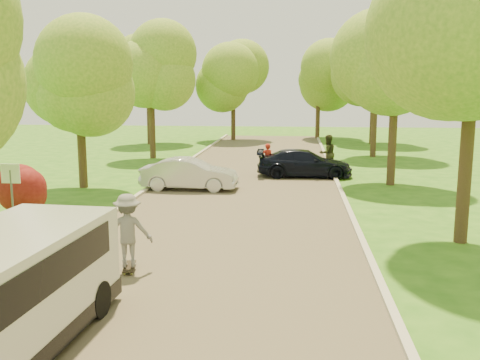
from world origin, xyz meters
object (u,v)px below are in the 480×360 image
at_px(silver_sedan, 189,174).
at_px(longboard, 129,267).
at_px(person_olive, 328,153).
at_px(street_sign, 11,185).
at_px(person_striped, 267,159).
at_px(skateboarder, 128,230).
at_px(dark_sedan, 304,163).

xyz_separation_m(silver_sedan, longboard, (0.59, -10.24, -0.57)).
bearing_deg(person_olive, street_sign, 26.24).
bearing_deg(silver_sedan, person_striped, -33.64).
bearing_deg(street_sign, skateboarder, -29.26).
xyz_separation_m(street_sign, silver_sedan, (3.50, 7.95, -0.89)).
xyz_separation_m(longboard, person_striped, (2.47, 14.68, 0.68)).
distance_m(longboard, person_olive, 16.77).
bearing_deg(person_striped, longboard, 56.77).
distance_m(street_sign, person_olive, 16.60).
bearing_deg(street_sign, longboard, -29.26).
bearing_deg(silver_sedan, person_olive, -46.62).
bearing_deg(dark_sedan, skateboarder, 161.54).
height_order(street_sign, silver_sedan, street_sign).
bearing_deg(silver_sedan, longboard, -175.77).
xyz_separation_m(dark_sedan, skateboarder, (-4.31, -14.09, 0.32)).
xyz_separation_m(dark_sedan, person_striped, (-1.84, 0.59, 0.11)).
relative_size(street_sign, skateboarder, 1.25).
distance_m(street_sign, silver_sedan, 8.74).
relative_size(longboard, person_striped, 0.60).
relative_size(dark_sedan, skateboarder, 2.63).
distance_m(silver_sedan, person_striped, 5.39).
distance_m(street_sign, longboard, 4.91).
bearing_deg(person_olive, dark_sedan, 26.74).
bearing_deg(skateboarder, dark_sedan, -119.05).
bearing_deg(silver_sedan, street_sign, 157.20).
relative_size(person_striped, person_olive, 0.81).
height_order(longboard, person_striped, person_striped).
bearing_deg(silver_sedan, skateboarder, -175.77).
xyz_separation_m(street_sign, skateboarder, (4.09, -2.29, -0.58)).
bearing_deg(street_sign, dark_sedan, 54.57).
height_order(dark_sedan, skateboarder, skateboarder).
bearing_deg(longboard, street_sign, -41.31).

